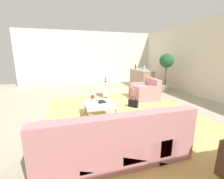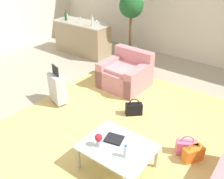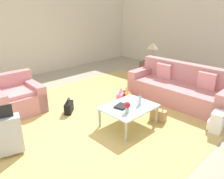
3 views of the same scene
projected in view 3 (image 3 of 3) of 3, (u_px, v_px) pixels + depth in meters
ground_plane at (96, 123)px, 4.39m from camera, size 12.00×12.00×0.00m
wall_back at (7, 29)px, 6.54m from camera, size 10.24×0.12×3.10m
wall_right at (213, 27)px, 7.14m from camera, size 0.12×8.00×3.10m
area_rug at (111, 110)px, 4.91m from camera, size 5.20×4.40×0.01m
couch at (181, 89)px, 5.32m from camera, size 0.93×2.48×0.91m
armchair at (16, 99)px, 4.81m from camera, size 1.01×0.95×0.82m
coffee_table at (129, 109)px, 4.19m from camera, size 1.00×0.78×0.41m
water_bottle at (140, 100)px, 4.20m from camera, size 0.06×0.06×0.20m
coffee_table_book at (122, 106)px, 4.14m from camera, size 0.29×0.26×0.03m
flower_vase at (127, 106)px, 3.88m from camera, size 0.11×0.11×0.21m
side_table at (151, 70)px, 7.05m from camera, size 0.57×0.57×0.56m
table_lamp at (153, 47)px, 6.78m from camera, size 0.33×0.33×0.59m
suitcase_silver at (8, 134)px, 3.35m from camera, size 0.45×0.33×0.85m
handbag_pink at (121, 97)px, 5.31m from camera, size 0.35×0.28×0.36m
handbag_tan at (158, 115)px, 4.44m from camera, size 0.20×0.34×0.36m
handbag_orange at (127, 96)px, 5.35m from camera, size 0.29×0.34×0.36m
handbag_black at (69, 107)px, 4.78m from camera, size 0.33×0.32×0.36m
backpack_white at (217, 122)px, 4.04m from camera, size 0.32×0.28×0.40m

